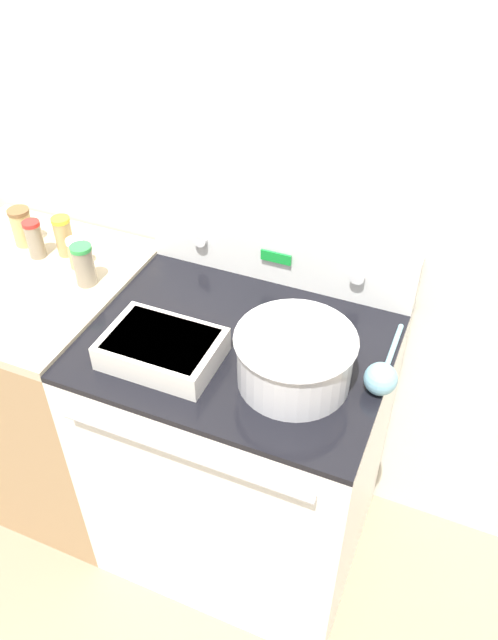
% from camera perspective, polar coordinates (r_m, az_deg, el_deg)
% --- Properties ---
extents(ground_plane, '(12.00, 12.00, 0.00)m').
position_cam_1_polar(ground_plane, '(2.20, -4.23, -25.13)').
color(ground_plane, gray).
extents(kitchen_wall, '(8.00, 0.05, 2.50)m').
position_cam_1_polar(kitchen_wall, '(1.70, 3.85, 14.23)').
color(kitchen_wall, silver).
rests_on(kitchen_wall, ground_plane).
extents(stove_range, '(0.78, 0.66, 0.91)m').
position_cam_1_polar(stove_range, '(1.95, -0.74, -11.75)').
color(stove_range, white).
rests_on(stove_range, ground_plane).
extents(control_panel, '(0.78, 0.07, 0.17)m').
position_cam_1_polar(control_panel, '(1.78, 2.83, 6.04)').
color(control_panel, white).
rests_on(control_panel, stove_range).
extents(side_counter, '(0.62, 0.63, 0.92)m').
position_cam_1_polar(side_counter, '(2.23, -17.60, -5.63)').
color(side_counter, tan).
rests_on(side_counter, ground_plane).
extents(mixing_bowl, '(0.29, 0.29, 0.14)m').
position_cam_1_polar(mixing_bowl, '(1.46, 4.21, -3.31)').
color(mixing_bowl, silver).
rests_on(mixing_bowl, stove_range).
extents(casserole_dish, '(0.28, 0.20, 0.07)m').
position_cam_1_polar(casserole_dish, '(1.56, -7.97, -2.50)').
color(casserole_dish, silver).
rests_on(casserole_dish, stove_range).
extents(ladle, '(0.08, 0.29, 0.08)m').
position_cam_1_polar(ladle, '(1.50, 12.02, -5.09)').
color(ladle, '#7AB2C6').
rests_on(ladle, stove_range).
extents(spice_jar_green_cap, '(0.06, 0.06, 0.13)m').
position_cam_1_polar(spice_jar_green_cap, '(1.82, -14.85, 4.91)').
color(spice_jar_green_cap, gray).
rests_on(spice_jar_green_cap, side_counter).
extents(spice_jar_white_cap, '(0.05, 0.05, 0.09)m').
position_cam_1_polar(spice_jar_white_cap, '(1.90, -15.44, 5.92)').
color(spice_jar_white_cap, tan).
rests_on(spice_jar_white_cap, side_counter).
extents(spice_jar_yellow_cap, '(0.06, 0.06, 0.12)m').
position_cam_1_polar(spice_jar_yellow_cap, '(1.96, -16.58, 7.38)').
color(spice_jar_yellow_cap, tan).
rests_on(spice_jar_yellow_cap, side_counter).
extents(spice_jar_red_cap, '(0.05, 0.05, 0.12)m').
position_cam_1_polar(spice_jar_red_cap, '(1.98, -19.00, 7.02)').
color(spice_jar_red_cap, gray).
rests_on(spice_jar_red_cap, side_counter).
extents(spice_jar_brown_cap, '(0.07, 0.07, 0.12)m').
position_cam_1_polar(spice_jar_brown_cap, '(2.05, -20.03, 8.02)').
color(spice_jar_brown_cap, tan).
rests_on(spice_jar_brown_cap, side_counter).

